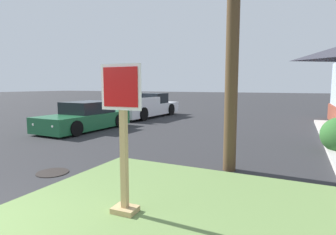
% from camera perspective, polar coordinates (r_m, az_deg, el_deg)
% --- Properties ---
extents(stop_sign, '(0.65, 0.30, 2.18)m').
position_cam_1_polar(stop_sign, '(4.00, -9.34, -5.71)').
color(stop_sign, tan).
rests_on(stop_sign, grass_corner_patch).
extents(manhole_cover, '(0.70, 0.70, 0.02)m').
position_cam_1_polar(manhole_cover, '(6.78, -23.04, -10.57)').
color(manhole_cover, black).
rests_on(manhole_cover, ground).
extents(parked_sedan_green, '(1.99, 4.41, 1.25)m').
position_cam_1_polar(parked_sedan_green, '(12.68, -16.93, -0.02)').
color(parked_sedan_green, '#1E6038').
rests_on(parked_sedan_green, ground).
extents(pickup_truck_white, '(2.22, 5.66, 1.48)m').
position_cam_1_polar(pickup_truck_white, '(17.22, -4.61, 2.19)').
color(pickup_truck_white, silver).
rests_on(pickup_truck_white, ground).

